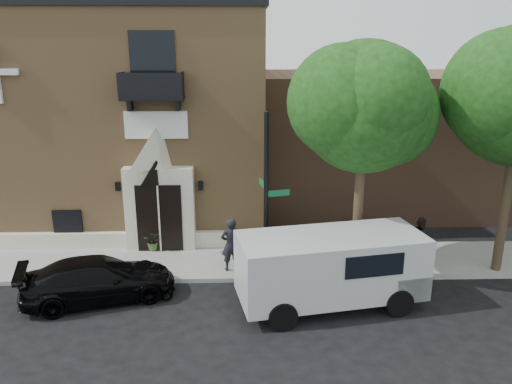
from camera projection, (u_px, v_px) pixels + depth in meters
ground at (180, 283)px, 16.79m from camera, size 120.00×120.00×0.00m
sidewalk at (212, 262)px, 18.24m from camera, size 42.00×3.00×0.15m
church at (131, 114)px, 23.00m from camera, size 12.20×11.01×9.30m
neighbour_building at (439, 139)px, 24.86m from camera, size 18.00×8.00×6.40m
street_tree_left at (366, 106)px, 15.63m from camera, size 4.97×4.38×7.77m
black_sedan at (99, 279)px, 15.56m from camera, size 5.02×3.13×1.36m
cargo_van at (337, 266)px, 15.11m from camera, size 5.89×3.20×2.28m
street_sign at (266, 196)px, 16.36m from camera, size 0.99×0.87×5.56m
fire_hydrant at (388, 258)px, 17.36m from camera, size 0.50×0.40×0.87m
dumpster at (344, 251)px, 17.42m from camera, size 2.07×1.43×1.24m
planter at (154, 241)px, 19.03m from camera, size 0.73×0.65×0.76m
pedestrian_near at (231, 244)px, 17.20m from camera, size 0.79×0.63×1.90m
pedestrian_far at (421, 238)px, 18.24m from camera, size 0.72×0.85×1.56m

